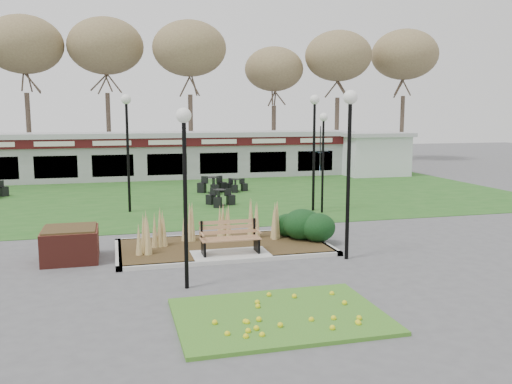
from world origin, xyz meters
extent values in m
plane|color=#515154|center=(0.00, 0.00, 0.00)|extent=(100.00, 100.00, 0.00)
cube|color=#20551B|center=(0.00, 12.00, 0.01)|extent=(34.00, 16.00, 0.02)
cube|color=#347722|center=(0.00, -4.60, 0.04)|extent=(4.20, 3.00, 0.08)
cube|color=#362915|center=(0.00, 1.20, 0.06)|extent=(6.22, 3.22, 0.12)
cube|color=#B7B7B2|center=(0.00, -0.41, 0.06)|extent=(6.40, 0.18, 0.12)
cube|color=#B7B7B2|center=(0.00, 2.81, 0.06)|extent=(6.40, 0.18, 0.12)
cube|color=#B7B7B2|center=(-3.11, 1.20, 0.06)|extent=(0.18, 3.40, 0.12)
cube|color=#B7B7B2|center=(3.11, 1.20, 0.06)|extent=(0.18, 3.40, 0.12)
cube|color=#B7B7B2|center=(0.00, 0.15, 0.07)|extent=(2.20, 1.20, 0.13)
cone|color=tan|center=(-1.90, 1.60, 0.70)|extent=(0.36, 0.36, 1.15)
cone|color=tan|center=(-0.90, 2.00, 0.70)|extent=(0.36, 0.36, 1.15)
cone|color=tan|center=(0.20, 2.20, 0.70)|extent=(0.36, 0.36, 1.15)
cone|color=tan|center=(1.10, 2.00, 0.70)|extent=(0.36, 0.36, 1.15)
cone|color=tan|center=(1.90, 1.60, 0.70)|extent=(0.36, 0.36, 1.15)
cone|color=tan|center=(-2.40, 0.80, 0.70)|extent=(0.36, 0.36, 1.15)
ellipsoid|color=black|center=(2.60, 1.40, 0.59)|extent=(1.21, 1.10, 0.99)
ellipsoid|color=black|center=(3.00, 1.00, 0.54)|extent=(1.10, 1.00, 0.90)
ellipsoid|color=black|center=(2.90, 1.90, 0.53)|extent=(1.06, 0.96, 0.86)
ellipsoid|color=black|center=(2.30, 1.90, 0.48)|extent=(0.92, 0.84, 0.76)
cube|color=#8F5F40|center=(0.00, 0.15, 0.56)|extent=(1.70, 0.57, 0.04)
cube|color=#8F5F40|center=(0.00, 0.46, 0.84)|extent=(1.70, 0.13, 0.44)
cube|color=black|center=(-0.78, 0.15, 0.34)|extent=(0.06, 0.55, 0.42)
cube|color=black|center=(0.78, 0.15, 0.34)|extent=(0.06, 0.55, 0.42)
cube|color=black|center=(-0.78, 0.45, 0.81)|extent=(0.06, 0.06, 0.50)
cube|color=black|center=(0.78, 0.45, 0.81)|extent=(0.06, 0.06, 0.50)
cube|color=#8F5F40|center=(-0.82, 0.13, 0.74)|extent=(0.05, 0.50, 0.04)
cube|color=#8F5F40|center=(0.82, 0.13, 0.74)|extent=(0.05, 0.50, 0.04)
cube|color=maroon|center=(-4.40, 1.00, 0.45)|extent=(1.50, 1.50, 0.90)
cube|color=#362915|center=(-4.40, 1.00, 0.92)|extent=(1.40, 1.40, 0.06)
cube|color=gray|center=(0.00, 20.00, 1.30)|extent=(24.00, 3.00, 2.60)
cube|color=#410E0F|center=(0.00, 18.45, 2.35)|extent=(24.00, 0.18, 0.55)
cube|color=#BABABF|center=(0.00, 20.00, 2.75)|extent=(24.60, 3.40, 0.30)
cube|color=silver|center=(0.00, 18.34, 2.35)|extent=(22.00, 0.02, 0.28)
cube|color=black|center=(0.00, 18.55, 1.00)|extent=(22.00, 0.10, 1.30)
cube|color=silver|center=(13.50, 18.00, 1.30)|extent=(4.00, 3.00, 2.60)
cube|color=#BABABF|center=(13.50, 18.00, 2.70)|extent=(4.40, 3.40, 0.25)
cylinder|color=#47382B|center=(-9.00, 28.00, 2.59)|extent=(0.36, 0.36, 5.17)
ellipsoid|color=brown|center=(-9.00, 28.00, 8.39)|extent=(5.24, 5.24, 3.93)
cylinder|color=#47382B|center=(-3.00, 28.00, 2.59)|extent=(0.36, 0.36, 5.17)
ellipsoid|color=brown|center=(-3.00, 28.00, 8.39)|extent=(5.24, 5.24, 3.93)
cylinder|color=#47382B|center=(3.00, 28.00, 2.59)|extent=(0.36, 0.36, 5.17)
ellipsoid|color=brown|center=(3.00, 28.00, 8.39)|extent=(5.24, 5.24, 3.93)
cylinder|color=#47382B|center=(9.00, 28.00, 2.59)|extent=(0.36, 0.36, 5.17)
ellipsoid|color=brown|center=(9.00, 28.00, 8.39)|extent=(5.24, 5.24, 3.93)
cylinder|color=#47382B|center=(15.00, 28.00, 2.59)|extent=(0.36, 0.36, 5.17)
ellipsoid|color=brown|center=(15.00, 28.00, 8.39)|extent=(5.24, 5.24, 3.93)
cylinder|color=#47382B|center=(21.00, 28.00, 2.59)|extent=(0.36, 0.36, 5.17)
ellipsoid|color=brown|center=(21.00, 28.00, 8.39)|extent=(5.24, 5.24, 3.93)
cylinder|color=black|center=(3.17, -0.80, 2.18)|extent=(0.11, 0.11, 4.36)
sphere|color=white|center=(3.17, -0.80, 4.54)|extent=(0.39, 0.39, 0.39)
cylinder|color=black|center=(-1.57, -2.24, 1.95)|extent=(0.10, 0.10, 3.91)
sphere|color=white|center=(-1.57, -2.24, 4.06)|extent=(0.35, 0.35, 0.35)
cylinder|color=black|center=(-2.56, 8.26, 2.24)|extent=(0.11, 0.11, 4.48)
sphere|color=white|center=(-2.56, 8.26, 4.66)|extent=(0.40, 0.40, 0.40)
cylinder|color=black|center=(5.14, 6.04, 1.90)|extent=(0.09, 0.09, 3.79)
sphere|color=white|center=(5.14, 6.04, 3.94)|extent=(0.34, 0.34, 0.34)
cylinder|color=black|center=(4.95, 6.59, 2.24)|extent=(0.11, 0.11, 4.48)
sphere|color=white|center=(4.95, 6.59, 4.65)|extent=(0.40, 0.40, 0.40)
cube|color=black|center=(-8.47, 14.24, 0.26)|extent=(0.49, 0.49, 0.47)
cylinder|color=black|center=(3.02, 12.88, 0.03)|extent=(0.38, 0.38, 0.03)
cylinder|color=black|center=(3.02, 12.88, 0.34)|extent=(0.04, 0.04, 0.63)
cylinder|color=black|center=(3.02, 12.88, 0.66)|extent=(0.52, 0.52, 0.02)
cube|color=black|center=(3.49, 12.96, 0.22)|extent=(0.34, 0.34, 0.40)
cube|color=black|center=(2.71, 13.25, 0.22)|extent=(0.42, 0.42, 0.40)
cube|color=black|center=(2.85, 12.43, 0.22)|extent=(0.38, 0.38, 0.40)
cylinder|color=black|center=(1.73, 12.60, 0.04)|extent=(0.49, 0.49, 0.03)
cylinder|color=black|center=(1.73, 12.60, 0.43)|extent=(0.06, 0.06, 0.80)
cylinder|color=black|center=(1.73, 12.60, 0.84)|extent=(0.67, 0.67, 0.03)
cube|color=black|center=(2.27, 12.89, 0.28)|extent=(0.51, 0.51, 0.51)
cube|color=black|center=(1.21, 12.92, 0.28)|extent=(0.52, 0.52, 0.51)
cube|color=black|center=(1.71, 11.99, 0.28)|extent=(0.39, 0.39, 0.51)
cylinder|color=black|center=(1.36, 8.79, 0.03)|extent=(0.42, 0.42, 0.03)
cylinder|color=black|center=(1.36, 8.79, 0.38)|extent=(0.05, 0.05, 0.69)
cylinder|color=black|center=(1.36, 8.79, 0.73)|extent=(0.58, 0.58, 0.02)
cube|color=black|center=(1.88, 8.88, 0.24)|extent=(0.38, 0.38, 0.44)
cube|color=black|center=(1.02, 9.20, 0.24)|extent=(0.46, 0.46, 0.44)
cube|color=black|center=(1.18, 8.30, 0.24)|extent=(0.42, 0.42, 0.44)
cylinder|color=black|center=(8.00, 13.61, 1.10)|extent=(0.06, 0.06, 2.20)
imported|color=#3267B1|center=(8.00, 13.61, 1.45)|extent=(2.34, 2.36, 1.67)
camera|label=1|loc=(-3.14, -14.62, 4.12)|focal=38.00mm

